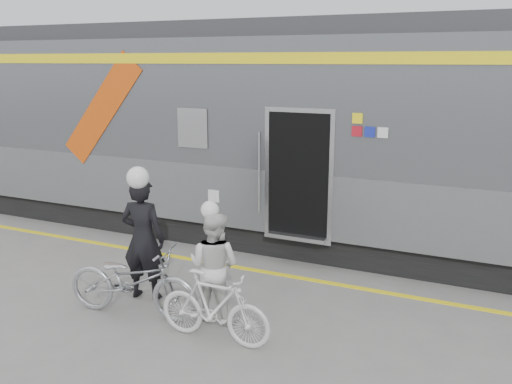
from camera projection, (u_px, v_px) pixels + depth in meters
The scene contains 9 objects.
ground at pixel (161, 320), 7.31m from camera, with size 90.00×90.00×0.00m, color slate.
train at pixel (223, 129), 11.03m from camera, with size 24.00×3.17×4.10m.
safety_strip at pixel (233, 266), 9.21m from camera, with size 24.00×0.12×0.01m, color yellow.
man at pixel (143, 239), 7.82m from camera, with size 0.66×0.44×1.82m, color black.
bicycle_left at pixel (133, 281), 7.35m from camera, with size 0.66×1.91×1.00m, color #A0A3A8.
woman at pixel (214, 266), 7.22m from camera, with size 0.73×0.57×1.50m, color silver.
bicycle_right at pixel (214, 307), 6.68m from camera, with size 0.43×1.52×0.91m, color silver.
helmet_man at pixel (139, 166), 7.57m from camera, with size 0.32×0.32×0.32m, color white.
helmet_woman at pixel (213, 203), 7.01m from camera, with size 0.24×0.24×0.24m, color white.
Camera 1 is at (3.93, -5.56, 3.42)m, focal length 38.00 mm.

